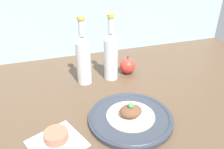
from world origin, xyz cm
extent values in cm
cube|color=brown|center=(0.00, 0.00, -2.00)|extent=(180.00, 110.00, 4.00)
cylinder|color=#2D333D|center=(1.03, -9.42, 0.81)|extent=(28.68, 28.68, 1.61)
torus|color=#2D333D|center=(1.03, -9.42, 1.37)|extent=(27.51, 27.51, 1.13)
cylinder|color=beige|center=(1.03, -9.42, 1.81)|extent=(16.36, 16.36, 0.40)
ellipsoid|color=brown|center=(1.03, -9.42, 3.71)|extent=(7.64, 6.49, 3.39)
sphere|color=#4CA34C|center=(1.03, -9.42, 6.02)|extent=(2.07, 2.07, 2.07)
cylinder|color=silver|center=(-8.05, 20.72, 9.27)|extent=(6.23, 6.23, 18.55)
cone|color=silver|center=(-8.05, 20.72, 19.95)|extent=(6.23, 6.23, 2.80)
cylinder|color=silver|center=(-8.05, 20.72, 24.62)|extent=(2.49, 2.49, 6.53)
cylinder|color=gold|center=(-8.05, 20.72, 28.48)|extent=(3.12, 3.12, 1.20)
cylinder|color=silver|center=(4.11, 20.72, 9.27)|extent=(6.23, 6.23, 18.55)
cone|color=silver|center=(4.11, 20.72, 19.95)|extent=(6.23, 6.23, 2.80)
cylinder|color=silver|center=(4.11, 20.72, 24.62)|extent=(2.49, 2.49, 6.53)
cylinder|color=gold|center=(4.11, 20.72, 28.48)|extent=(3.12, 3.12, 1.20)
sphere|color=red|center=(13.15, 22.85, 3.70)|extent=(7.40, 7.40, 7.40)
cylinder|color=brown|center=(13.15, 22.85, 7.99)|extent=(0.59, 0.59, 1.67)
cube|color=#B7BCC6|center=(-23.95, -12.56, 0.40)|extent=(18.97, 18.93, 0.80)
cylinder|color=#996047|center=(-23.82, -10.76, 1.52)|extent=(7.43, 7.43, 3.04)
camera|label=1|loc=(-23.61, -62.62, 48.97)|focal=35.00mm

